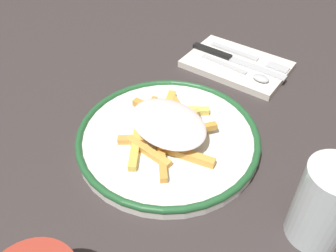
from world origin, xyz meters
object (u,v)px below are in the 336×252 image
at_px(water_glass, 324,205).
at_px(knife, 229,58).
at_px(napkin, 237,65).
at_px(fork, 249,57).
at_px(fries_heap, 168,126).
at_px(spoon, 246,73).
at_px(plate, 168,137).

bearing_deg(water_glass, knife, -135.21).
relative_size(napkin, fork, 1.15).
bearing_deg(fries_heap, napkin, -176.97).
height_order(spoon, water_glass, water_glass).
bearing_deg(fork, napkin, -23.65).
distance_m(fork, spoon, 0.06).
distance_m(plate, fries_heap, 0.02).
xyz_separation_m(plate, knife, (-0.26, -0.03, 0.01)).
bearing_deg(plate, water_glass, 85.09).
xyz_separation_m(spoon, water_glass, (0.25, 0.23, 0.04)).
xyz_separation_m(knife, spoon, (0.03, 0.05, 0.00)).
height_order(fork, knife, knife).
bearing_deg(water_glass, plate, -94.91).
distance_m(fork, knife, 0.04).
height_order(fork, spoon, spoon).
height_order(fries_heap, water_glass, water_glass).
xyz_separation_m(fork, spoon, (0.06, 0.02, 0.00)).
bearing_deg(fork, water_glass, 38.76).
bearing_deg(fries_heap, water_glass, 84.54).
bearing_deg(fork, spoon, 21.41).
bearing_deg(spoon, plate, -4.88).
height_order(fries_heap, fork, fries_heap).
relative_size(fries_heap, napkin, 0.92).
height_order(plate, fork, plate).
xyz_separation_m(fork, knife, (0.03, -0.03, 0.00)).
height_order(fork, water_glass, water_glass).
xyz_separation_m(plate, water_glass, (0.02, 0.25, 0.05)).
xyz_separation_m(plate, napkin, (-0.26, -0.02, -0.00)).
height_order(plate, napkin, plate).
relative_size(plate, fries_heap, 1.59).
distance_m(fries_heap, spoon, 0.23).
distance_m(napkin, water_glass, 0.39).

